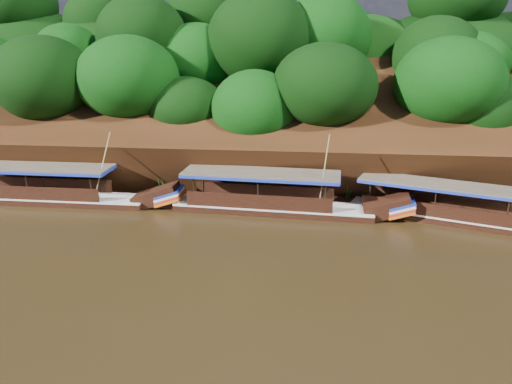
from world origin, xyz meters
TOP-DOWN VIEW (x-y plane):
  - ground at (0.00, 0.00)m, footprint 160.00×160.00m
  - riverbank at (-0.01, 22.73)m, footprint 120.00×30.06m
  - boat_0 at (12.65, 6.37)m, footprint 13.83×6.45m
  - boat_1 at (2.09, 7.07)m, footprint 14.98×3.35m
  - boat_2 at (-12.96, 7.40)m, footprint 15.80×2.65m
  - reeds at (-3.44, 9.70)m, footprint 48.76×1.96m

SIDE VIEW (x-z plane):
  - ground at x=0.00m, z-range 0.00..0.00m
  - boat_0 at x=12.65m, z-range -2.56..3.59m
  - boat_2 at x=-12.96m, z-range -2.08..3.20m
  - boat_1 at x=2.09m, z-range -2.29..3.45m
  - reeds at x=-3.44m, z-range -0.20..1.97m
  - riverbank at x=-0.01m, z-range -7.81..11.59m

